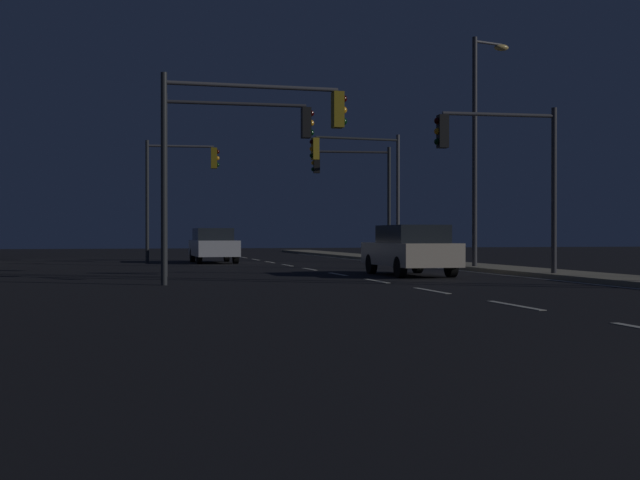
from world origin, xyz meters
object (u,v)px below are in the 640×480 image
traffic_light_far_left (231,148)px  street_lamp_corner (479,132)px  traffic_light_near_left (501,156)px  traffic_light_mid_right (355,180)px  car (410,249)px  car_oncoming (213,245)px  traffic_light_mid_left (361,170)px  traffic_light_overhead_east (247,136)px  traffic_light_near_right (178,178)px

traffic_light_far_left → street_lamp_corner: 9.74m
traffic_light_near_left → traffic_light_far_left: (-7.48, 3.12, 0.36)m
traffic_light_mid_right → traffic_light_near_left: bearing=-89.8°
traffic_light_mid_right → street_lamp_corner: street_lamp_corner is taller
car → car_oncoming: (-4.60, 13.26, 0.00)m
car_oncoming → street_lamp_corner: (8.50, -9.87, 4.18)m
traffic_light_mid_left → traffic_light_far_left: traffic_light_mid_left is taller
car → traffic_light_overhead_east: traffic_light_overhead_east is taller
street_lamp_corner → car_oncoming: bearing=130.7°
traffic_light_mid_right → car: bearing=-98.8°
car → street_lamp_corner: (3.90, 3.38, 4.18)m
car_oncoming → traffic_light_near_left: 16.98m
car_oncoming → car: bearing=-70.9°
street_lamp_corner → traffic_light_mid_left: bearing=106.1°
car → traffic_light_mid_right: bearing=81.2°
traffic_light_near_left → traffic_light_mid_right: traffic_light_mid_right is taller
traffic_light_mid_left → traffic_light_near_left: bearing=-88.8°
traffic_light_overhead_east → street_lamp_corner: bearing=34.3°
traffic_light_near_left → traffic_light_overhead_east: traffic_light_overhead_east is taller
traffic_light_mid_right → traffic_light_near_right: bearing=170.5°
traffic_light_near_left → street_lamp_corner: bearing=71.1°
car → street_lamp_corner: size_ratio=0.53×
traffic_light_near_right → traffic_light_mid_left: traffic_light_mid_left is taller
car_oncoming → traffic_light_mid_right: bearing=-5.6°
traffic_light_near_left → traffic_light_overhead_east: bearing=-172.8°
car → traffic_light_far_left: (-5.47, 0.98, 3.12)m
car_oncoming → traffic_light_near_right: (-1.54, 0.70, 3.08)m
traffic_light_mid_right → traffic_light_far_left: traffic_light_far_left is taller
car → traffic_light_overhead_east: bearing=-151.1°
traffic_light_near_right → traffic_light_far_left: traffic_light_near_right is taller
traffic_light_overhead_east → street_lamp_corner: 11.57m
traffic_light_near_left → traffic_light_near_right: 18.04m
car_oncoming → traffic_light_mid_left: (6.33, -2.32, 3.32)m
car → street_lamp_corner: bearing=40.9°
traffic_light_near_right → traffic_light_mid_left: size_ratio=0.99×
traffic_light_overhead_east → car: bearing=28.9°
traffic_light_mid_right → traffic_light_far_left: bearing=-122.5°
car → traffic_light_far_left: size_ratio=0.79×
traffic_light_overhead_east → street_lamp_corner: street_lamp_corner is taller
traffic_light_near_left → street_lamp_corner: 6.01m
traffic_light_near_right → traffic_light_far_left: (0.66, -12.98, 0.04)m
traffic_light_mid_right → traffic_light_mid_left: bearing=-97.5°
traffic_light_near_left → traffic_light_far_left: size_ratio=0.88×
traffic_light_mid_right → traffic_light_overhead_east: bearing=-115.7°
traffic_light_near_right → traffic_light_mid_left: (7.86, -3.02, 0.25)m
car → traffic_light_overhead_east: size_ratio=0.82×
traffic_light_overhead_east → street_lamp_corner: (9.51, 6.48, 1.18)m
traffic_light_far_left → traffic_light_overhead_east: bearing=-91.9°
traffic_light_mid_right → traffic_light_overhead_east: traffic_light_mid_right is taller
traffic_light_near_left → traffic_light_far_left: 8.12m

